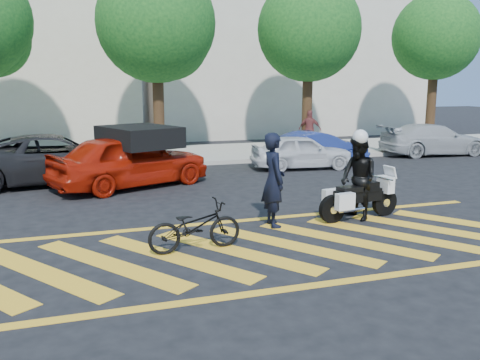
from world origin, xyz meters
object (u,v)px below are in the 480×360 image
object	(u,v)px
officer_bike	(274,180)
officer_moto	(358,178)
police_motorcycle	(358,197)
parked_far_right	(433,140)
red_convertible	(130,160)
parked_right	(318,148)
parked_mid_left	(56,158)
bicycle	(195,226)
parked_mid_right	(302,152)

from	to	relation	value
officer_bike	officer_moto	distance (m)	1.98
police_motorcycle	parked_far_right	bearing A→B (deg)	36.17
officer_moto	red_convertible	size ratio (longest dim) A/B	0.40
officer_bike	parked_far_right	distance (m)	13.00
red_convertible	parked_right	bearing A→B (deg)	-95.92
police_motorcycle	parked_far_right	world-z (taller)	parked_far_right
officer_moto	parked_far_right	size ratio (longest dim) A/B	0.41
police_motorcycle	parked_far_right	distance (m)	11.53
police_motorcycle	parked_mid_left	xyz separation A→B (m)	(-6.50, 6.57, 0.24)
bicycle	parked_mid_right	bearing A→B (deg)	-42.17
bicycle	police_motorcycle	distance (m)	4.06
parked_mid_left	parked_right	bearing A→B (deg)	-91.83
parked_right	police_motorcycle	bearing A→B (deg)	158.95
red_convertible	parked_far_right	xyz separation A→B (m)	(12.75, 2.81, -0.14)
officer_moto	parked_mid_left	bearing A→B (deg)	-142.97
bicycle	parked_right	bearing A→B (deg)	-44.18
parked_mid_right	parked_right	xyz separation A→B (m)	(0.97, 0.69, 0.01)
officer_moto	parked_far_right	world-z (taller)	officer_moto
officer_bike	parked_mid_left	distance (m)	7.90
officer_bike	parked_right	xyz separation A→B (m)	(4.63, 7.18, -0.38)
police_motorcycle	red_convertible	size ratio (longest dim) A/B	0.45
parked_far_right	parked_right	bearing A→B (deg)	101.76
bicycle	parked_right	size ratio (longest dim) A/B	0.47
police_motorcycle	officer_moto	xyz separation A→B (m)	(-0.01, 0.00, 0.43)
officer_bike	bicycle	xyz separation A→B (m)	(-1.94, -1.07, -0.54)
parked_mid_right	parked_right	distance (m)	1.19
officer_bike	officer_moto	size ratio (longest dim) A/B	1.08
parked_mid_left	police_motorcycle	bearing A→B (deg)	-141.48
red_convertible	parked_far_right	distance (m)	13.06
officer_bike	red_convertible	xyz separation A→B (m)	(-2.43, 5.08, -0.21)
officer_bike	red_convertible	bearing A→B (deg)	28.05
parked_right	parked_far_right	size ratio (longest dim) A/B	0.83
parked_right	officer_moto	bearing A→B (deg)	158.84
officer_bike	police_motorcycle	xyz separation A→B (m)	(1.99, -0.08, -0.50)
red_convertible	parked_right	distance (m)	7.36
bicycle	red_convertible	bearing A→B (deg)	-1.12
bicycle	parked_mid_left	xyz separation A→B (m)	(-2.56, 7.55, 0.28)
parked_mid_left	parked_far_right	size ratio (longest dim) A/B	1.19
officer_bike	parked_far_right	bearing A→B (deg)	-50.10
parked_mid_left	parked_far_right	world-z (taller)	parked_mid_left
parked_mid_right	officer_moto	bearing A→B (deg)	172.25
officer_moto	parked_right	world-z (taller)	officer_moto
parked_mid_left	parked_right	distance (m)	9.15
police_motorcycle	parked_right	size ratio (longest dim) A/B	0.56
officer_moto	parked_right	size ratio (longest dim) A/B	0.50
officer_bike	red_convertible	world-z (taller)	officer_bike
police_motorcycle	officer_moto	distance (m)	0.43
red_convertible	parked_mid_left	xyz separation A→B (m)	(-2.07, 1.41, -0.05)
red_convertible	parked_mid_right	distance (m)	6.25
officer_moto	parked_mid_right	distance (m)	6.79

